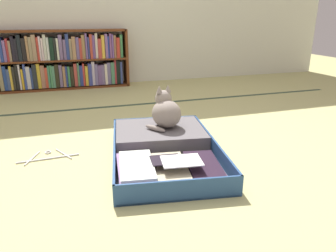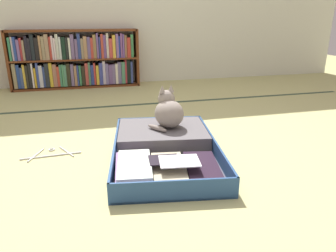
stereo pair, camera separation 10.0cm
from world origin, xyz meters
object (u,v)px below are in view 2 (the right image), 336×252
at_px(open_suitcase, 163,146).
at_px(black_cat, 168,112).
at_px(bookshelf, 75,60).
at_px(clothes_hanger, 51,154).

distance_m(open_suitcase, black_cat, 0.27).
height_order(bookshelf, open_suitcase, bookshelf).
height_order(open_suitcase, black_cat, black_cat).
relative_size(bookshelf, open_suitcase, 1.41).
distance_m(bookshelf, open_suitcase, 2.30).
bearing_deg(clothes_hanger, bookshelf, 86.21).
height_order(bookshelf, black_cat, bookshelf).
bearing_deg(bookshelf, open_suitcase, -75.89).
bearing_deg(open_suitcase, bookshelf, 104.11).
bearing_deg(black_cat, bookshelf, 107.56).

